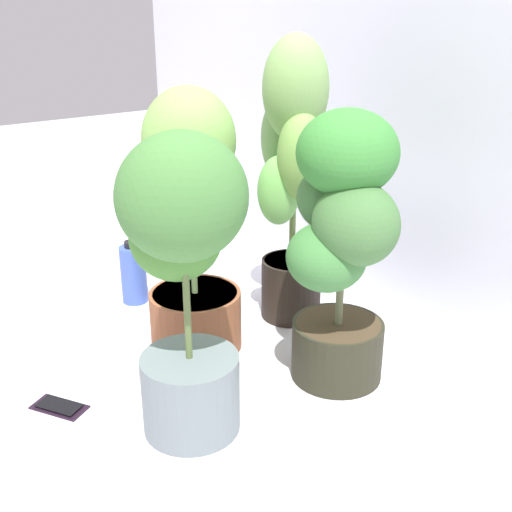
{
  "coord_description": "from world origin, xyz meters",
  "views": [
    {
      "loc": [
        1.5,
        -0.75,
        1.0
      ],
      "look_at": [
        0.18,
        0.21,
        0.33
      ],
      "focal_mm": 45.19,
      "sensor_mm": 36.0,
      "label": 1
    }
  ],
  "objects_px": {
    "potted_plant_back_center": "(292,166)",
    "potted_plant_back_right": "(341,236)",
    "cell_phone": "(59,407)",
    "potted_plant_center": "(190,207)",
    "nutrient_bottle": "(134,273)",
    "potted_plant_front_right": "(183,263)"
  },
  "relations": [
    {
      "from": "potted_plant_back_right",
      "to": "cell_phone",
      "type": "distance_m",
      "value": 0.85
    },
    {
      "from": "potted_plant_center",
      "to": "cell_phone",
      "type": "bearing_deg",
      "value": -79.2
    },
    {
      "from": "potted_plant_back_center",
      "to": "potted_plant_center",
      "type": "xyz_separation_m",
      "value": [
        -0.03,
        -0.35,
        -0.07
      ]
    },
    {
      "from": "potted_plant_center",
      "to": "nutrient_bottle",
      "type": "distance_m",
      "value": 0.5
    },
    {
      "from": "potted_plant_back_right",
      "to": "nutrient_bottle",
      "type": "bearing_deg",
      "value": -162.85
    },
    {
      "from": "potted_plant_back_center",
      "to": "potted_plant_front_right",
      "type": "relative_size",
      "value": 1.22
    },
    {
      "from": "potted_plant_front_right",
      "to": "potted_plant_back_right",
      "type": "xyz_separation_m",
      "value": [
        0.05,
        0.43,
        -0.01
      ]
    },
    {
      "from": "potted_plant_center",
      "to": "potted_plant_front_right",
      "type": "bearing_deg",
      "value": -32.38
    },
    {
      "from": "potted_plant_back_center",
      "to": "potted_plant_back_right",
      "type": "relative_size",
      "value": 1.21
    },
    {
      "from": "potted_plant_back_center",
      "to": "potted_plant_back_right",
      "type": "bearing_deg",
      "value": -19.55
    },
    {
      "from": "potted_plant_center",
      "to": "cell_phone",
      "type": "distance_m",
      "value": 0.64
    },
    {
      "from": "potted_plant_front_right",
      "to": "potted_plant_back_right",
      "type": "distance_m",
      "value": 0.44
    },
    {
      "from": "potted_plant_front_right",
      "to": "potted_plant_back_right",
      "type": "height_order",
      "value": "potted_plant_back_right"
    },
    {
      "from": "potted_plant_back_center",
      "to": "nutrient_bottle",
      "type": "bearing_deg",
      "value": -137.36
    },
    {
      "from": "potted_plant_back_right",
      "to": "cell_phone",
      "type": "relative_size",
      "value": 4.67
    },
    {
      "from": "potted_plant_center",
      "to": "nutrient_bottle",
      "type": "relative_size",
      "value": 3.5
    },
    {
      "from": "potted_plant_front_right",
      "to": "nutrient_bottle",
      "type": "distance_m",
      "value": 0.81
    },
    {
      "from": "cell_phone",
      "to": "potted_plant_center",
      "type": "bearing_deg",
      "value": -20.57
    },
    {
      "from": "potted_plant_back_center",
      "to": "potted_plant_front_right",
      "type": "distance_m",
      "value": 0.65
    },
    {
      "from": "potted_plant_center",
      "to": "potted_plant_back_right",
      "type": "xyz_separation_m",
      "value": [
        0.39,
        0.22,
        -0.02
      ]
    },
    {
      "from": "cell_phone",
      "to": "potted_plant_back_right",
      "type": "bearing_deg",
      "value": -55.71
    },
    {
      "from": "nutrient_bottle",
      "to": "potted_plant_back_center",
      "type": "bearing_deg",
      "value": 42.64
    }
  ]
}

